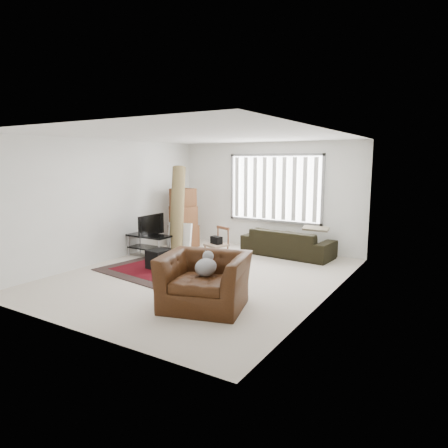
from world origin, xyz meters
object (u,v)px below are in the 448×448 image
object	(u,v)px
tv_stand	(149,241)
moving_boxes	(183,220)
sofa	(288,238)
side_chair	(217,243)
armchair	(205,277)

from	to	relation	value
tv_stand	moving_boxes	world-z (taller)	moving_boxes
sofa	side_chair	world-z (taller)	sofa
sofa	side_chair	distance (m)	1.78
sofa	side_chair	size ratio (longest dim) A/B	2.73
tv_stand	moving_boxes	bearing A→B (deg)	89.18
side_chair	moving_boxes	bearing A→B (deg)	169.17
tv_stand	armchair	bearing A→B (deg)	-34.49
side_chair	armchair	world-z (taller)	armchair
moving_boxes	tv_stand	bearing A→B (deg)	-90.82
moving_boxes	side_chair	world-z (taller)	moving_boxes
tv_stand	armchair	world-z (taller)	armchair
moving_boxes	armchair	size ratio (longest dim) A/B	0.99
tv_stand	armchair	xyz separation A→B (m)	(2.96, -2.03, 0.10)
sofa	side_chair	xyz separation A→B (m)	(-1.09, -1.41, 0.02)
sofa	armchair	bearing A→B (deg)	97.94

